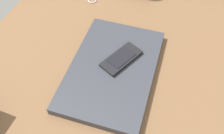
{
  "coord_description": "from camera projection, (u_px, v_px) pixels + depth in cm",
  "views": [
    {
      "loc": [
        -43.02,
        -13.71,
        56.5
      ],
      "look_at": [
        -5.16,
        0.15,
        5.0
      ],
      "focal_mm": 40.35,
      "sensor_mm": 36.0,
      "label": 1
    }
  ],
  "objects": [
    {
      "name": "laptop_closed",
      "position": [
        112.0,
        69.0,
        0.66
      ],
      "size": [
        33.89,
        23.17,
        2.13
      ],
      "primitive_type": "cube",
      "rotation": [
        0.0,
        0.0,
        0.05
      ],
      "color": "#33353D",
      "rests_on": "desk_surface"
    },
    {
      "name": "desk_surface",
      "position": [
        119.0,
        61.0,
        0.71
      ],
      "size": [
        120.0,
        80.0,
        3.0
      ],
      "primitive_type": "cube",
      "color": "brown",
      "rests_on": "ground"
    },
    {
      "name": "cell_phone_on_laptop",
      "position": [
        121.0,
        59.0,
        0.66
      ],
      "size": [
        12.52,
        9.49,
        1.06
      ],
      "color": "black",
      "rests_on": "laptop_closed"
    },
    {
      "name": "key_ring",
      "position": [
        92.0,
        0.0,
        0.86
      ],
      "size": [
        3.04,
        3.04,
        0.36
      ],
      "primitive_type": "torus",
      "color": "silver",
      "rests_on": "desk_surface"
    }
  ]
}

